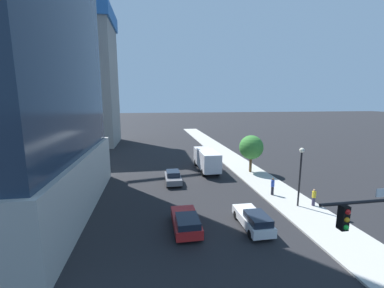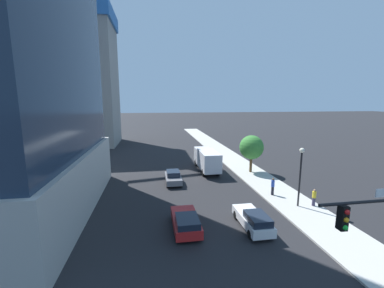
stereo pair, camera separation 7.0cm
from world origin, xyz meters
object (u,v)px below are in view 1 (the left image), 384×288
object	(u,v)px
traffic_light_pole	(384,230)
box_truck	(207,159)
pedestrian_yellow_shirt	(314,197)
street_lamp	(301,168)
pedestrian_blue_shirt	(273,186)
street_tree	(251,147)
car_red	(186,222)
car_white	(253,220)
car_gray	(173,177)
construction_building	(82,73)

from	to	relation	value
traffic_light_pole	box_truck	bearing A→B (deg)	95.22
traffic_light_pole	pedestrian_yellow_shirt	size ratio (longest dim) A/B	3.82
street_lamp	box_truck	world-z (taller)	street_lamp
pedestrian_yellow_shirt	pedestrian_blue_shirt	xyz separation A→B (m)	(-2.48, 3.14, 0.12)
street_tree	pedestrian_blue_shirt	size ratio (longest dim) A/B	2.79
traffic_light_pole	car_red	world-z (taller)	traffic_light_pole
car_white	car_red	xyz separation A→B (m)	(-5.16, 0.57, -0.02)
traffic_light_pole	car_gray	distance (m)	21.68
street_tree	box_truck	size ratio (longest dim) A/B	0.64
car_red	pedestrian_blue_shirt	bearing A→B (deg)	28.85
construction_building	pedestrian_yellow_shirt	size ratio (longest dim) A/B	23.61
traffic_light_pole	car_red	distance (m)	12.12
street_tree	car_white	size ratio (longest dim) A/B	1.10
car_white	car_red	size ratio (longest dim) A/B	1.03
construction_building	traffic_light_pole	bearing A→B (deg)	-64.07
car_red	car_white	bearing A→B (deg)	-6.33
pedestrian_yellow_shirt	car_red	bearing A→B (deg)	-169.57
pedestrian_blue_shirt	pedestrian_yellow_shirt	bearing A→B (deg)	-51.64
pedestrian_blue_shirt	street_lamp	bearing A→B (deg)	-70.87
street_lamp	pedestrian_yellow_shirt	bearing A→B (deg)	-7.16
construction_building	car_white	bearing A→B (deg)	-62.11
construction_building	car_gray	xyz separation A→B (m)	(16.90, -29.95, -14.98)
car_red	pedestrian_blue_shirt	distance (m)	11.19
box_truck	street_tree	bearing A→B (deg)	-19.39
car_white	box_truck	world-z (taller)	box_truck
car_gray	car_white	xyz separation A→B (m)	(5.16, -11.73, 0.01)
street_lamp	car_gray	size ratio (longest dim) A/B	1.37
construction_building	pedestrian_yellow_shirt	distance (m)	50.77
construction_building	box_truck	bearing A→B (deg)	-48.93
street_lamp	street_tree	xyz separation A→B (m)	(0.04, 11.34, -0.22)
construction_building	street_tree	bearing A→B (deg)	-44.54
car_gray	box_truck	bearing A→B (deg)	41.93
car_red	pedestrian_yellow_shirt	world-z (taller)	pedestrian_yellow_shirt
street_tree	car_gray	distance (m)	11.52
street_tree	pedestrian_yellow_shirt	world-z (taller)	street_tree
car_white	box_truck	distance (m)	16.39
car_white	pedestrian_blue_shirt	distance (m)	7.57
construction_building	pedestrian_yellow_shirt	xyz separation A→B (m)	(29.18, -38.84, -14.76)
pedestrian_blue_shirt	street_tree	bearing A→B (deg)	82.75
traffic_light_pole	street_lamp	distance (m)	11.86
traffic_light_pole	street_tree	distance (m)	22.96
traffic_light_pole	street_tree	bearing A→B (deg)	81.35
traffic_light_pole	pedestrian_blue_shirt	xyz separation A→B (m)	(2.38, 14.31, -3.21)
street_lamp	car_white	bearing A→B (deg)	-151.97
street_tree	pedestrian_blue_shirt	xyz separation A→B (m)	(-1.07, -8.38, -2.47)
pedestrian_yellow_shirt	car_gray	bearing A→B (deg)	144.09
car_gray	street_tree	bearing A→B (deg)	13.59
car_white	pedestrian_yellow_shirt	distance (m)	7.67
traffic_light_pole	car_gray	xyz separation A→B (m)	(-7.41, 20.06, -3.54)
construction_building	box_truck	distance (m)	36.38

